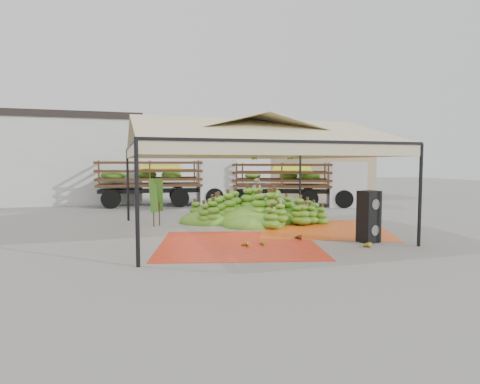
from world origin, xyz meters
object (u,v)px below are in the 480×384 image
object	(u,v)px
banana_heap	(255,205)
truck_right	(304,179)
vendor	(257,195)
speaker_stack	(369,217)
truck_left	(173,177)

from	to	relation	value
banana_heap	truck_right	distance (m)	7.11
banana_heap	vendor	size ratio (longest dim) A/B	3.68
banana_heap	speaker_stack	size ratio (longest dim) A/B	3.93
speaker_stack	truck_left	world-z (taller)	truck_left
speaker_stack	truck_right	xyz separation A→B (m)	(2.91, 10.44, 0.75)
banana_heap	truck_left	size ratio (longest dim) A/B	0.79
banana_heap	vendor	xyz separation A→B (m)	(1.12, 2.96, 0.18)
truck_left	truck_right	size ratio (longest dim) A/B	1.03
speaker_stack	truck_right	bearing A→B (deg)	61.16
speaker_stack	truck_right	world-z (taller)	truck_right
vendor	truck_right	world-z (taller)	truck_right
vendor	truck_right	size ratio (longest dim) A/B	0.22
vendor	truck_left	xyz separation A→B (m)	(-3.52, 4.62, 0.78)
vendor	banana_heap	bearing A→B (deg)	66.67
truck_left	truck_right	world-z (taller)	truck_left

